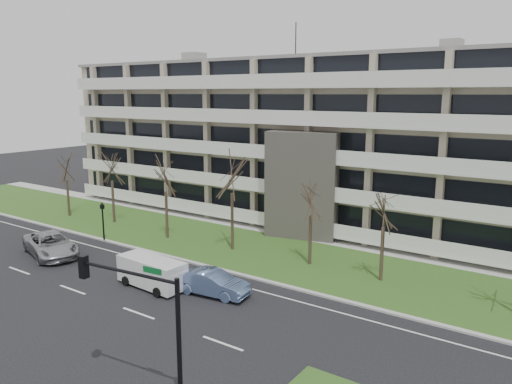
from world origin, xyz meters
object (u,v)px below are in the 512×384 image
Objects in this scene: white_van at (152,270)px; pedestrian_signal at (103,217)px; blue_sedan at (212,283)px; traffic_signal at (144,317)px; silver_pickup at (51,244)px.

white_van is 11.71m from pedestrian_signal.
pedestrian_signal is (-10.67, 4.72, 0.98)m from white_van.
white_van is 1.49× the size of pedestrian_signal.
white_van is at bearing 99.65° from blue_sedan.
blue_sedan is 1.40× the size of pedestrian_signal.
blue_sedan is 11.59m from traffic_signal.
pedestrian_signal is at bearing 139.38° from traffic_signal.
silver_pickup is at bearing -176.82° from white_van.
silver_pickup is 1.06× the size of traffic_signal.
traffic_signal reaches higher than pedestrian_signal.
silver_pickup is 1.26× the size of white_van.
white_van reaches higher than silver_pickup.
white_van is at bearing -20.33° from pedestrian_signal.
pedestrian_signal reaches higher than white_van.
white_van is at bearing 129.27° from traffic_signal.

